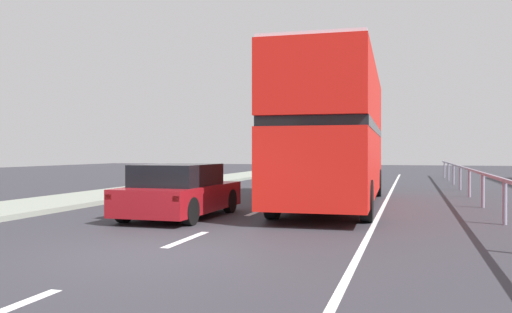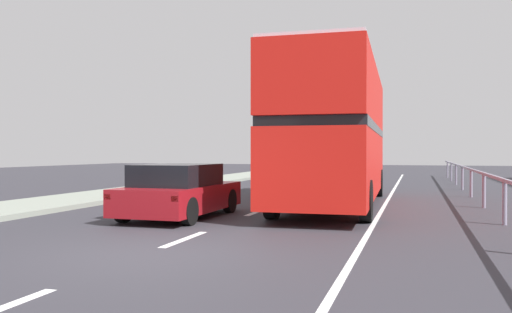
% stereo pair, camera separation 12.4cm
% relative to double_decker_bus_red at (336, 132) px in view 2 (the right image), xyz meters
% --- Properties ---
extents(ground_plane, '(74.63, 120.00, 0.10)m').
position_rel_double_decker_bus_red_xyz_m(ground_plane, '(-1.84, -8.37, -2.33)').
color(ground_plane, '#313037').
extents(lane_paint_markings, '(3.41, 46.00, 0.01)m').
position_rel_double_decker_bus_red_xyz_m(lane_paint_markings, '(0.27, 0.44, -2.27)').
color(lane_paint_markings, silver).
rests_on(lane_paint_markings, ground).
extents(bridge_side_railing, '(0.10, 42.00, 1.05)m').
position_rel_double_decker_bus_red_xyz_m(bridge_side_railing, '(4.28, 0.63, -1.42)').
color(bridge_side_railing, gray).
rests_on(bridge_side_railing, ground).
extents(double_decker_bus_red, '(2.79, 10.56, 4.25)m').
position_rel_double_decker_bus_red_xyz_m(double_decker_bus_red, '(0.00, 0.00, 0.00)').
color(double_decker_bus_red, red).
rests_on(double_decker_bus_red, ground).
extents(hatchback_car_near, '(1.91, 4.06, 1.35)m').
position_rel_double_decker_bus_red_xyz_m(hatchback_car_near, '(-3.37, -4.04, -1.63)').
color(hatchback_car_near, maroon).
rests_on(hatchback_car_near, ground).
extents(sedan_car_ahead, '(1.87, 4.55, 1.34)m').
position_rel_double_decker_bus_red_xyz_m(sedan_car_ahead, '(-4.14, 13.20, -1.63)').
color(sedan_car_ahead, '#465255').
rests_on(sedan_car_ahead, ground).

